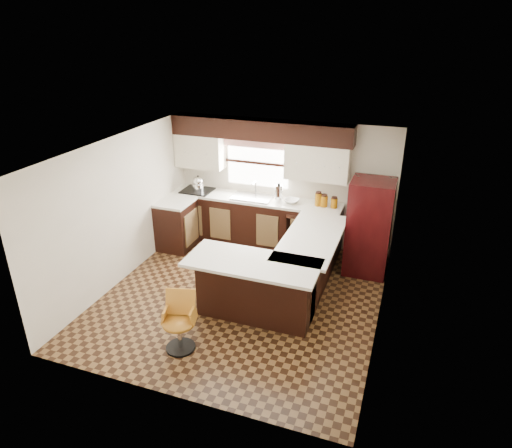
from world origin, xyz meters
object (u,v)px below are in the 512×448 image
at_px(peninsula_long, 307,264).
at_px(peninsula_return, 256,289).
at_px(refrigerator, 369,227).
at_px(bar_chair, 179,323).

xyz_separation_m(peninsula_long, peninsula_return, (-0.53, -0.97, 0.00)).
relative_size(peninsula_long, peninsula_return, 1.18).
bearing_deg(refrigerator, peninsula_return, -125.61).
xyz_separation_m(peninsula_return, refrigerator, (1.35, 1.89, 0.38)).
height_order(peninsula_long, peninsula_return, same).
distance_m(peninsula_return, bar_chair, 1.27).
distance_m(refrigerator, bar_chair, 3.61).
bearing_deg(peninsula_return, bar_chair, -123.12).
distance_m(peninsula_return, refrigerator, 2.35).
bearing_deg(bar_chair, refrigerator, 40.88).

